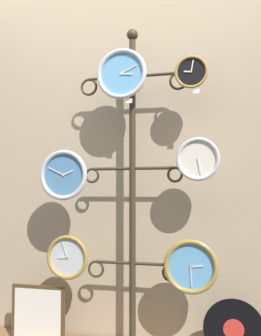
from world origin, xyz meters
The scene contains 12 objects.
shop_wall centered at (0.00, 0.57, 1.40)m, with size 4.40×0.04×2.80m.
display_stand centered at (0.00, 0.41, 0.70)m, with size 0.71×0.41×2.07m.
clock_top_center centered at (-0.05, 0.32, 1.76)m, with size 0.32×0.04×0.32m.
clock_top_right centered at (0.38, 0.34, 1.74)m, with size 0.20×0.04×0.20m.
clock_middle_left centered at (-0.42, 0.30, 1.13)m, with size 0.32×0.04×0.32m.
clock_middle_right centered at (0.42, 0.33, 1.21)m, with size 0.26×0.04×0.26m.
clock_bottom_left centered at (-0.40, 0.31, 0.61)m, with size 0.28×0.04×0.28m.
clock_bottom_right centered at (0.37, 0.32, 0.59)m, with size 0.32×0.04×0.32m.
vinyl_record centered at (0.61, 0.37, 0.23)m, with size 0.35×0.01×0.35m.
picture_frame centered at (-0.62, 0.36, 0.24)m, with size 0.37×0.02×0.35m.
price_tag_upper centered at (0.00, 0.32, 1.58)m, with size 0.04×0.00×0.03m.
price_tag_mid centered at (0.41, 0.33, 1.62)m, with size 0.04×0.00×0.03m.
Camera 1 is at (0.60, -2.00, 1.02)m, focal length 42.00 mm.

